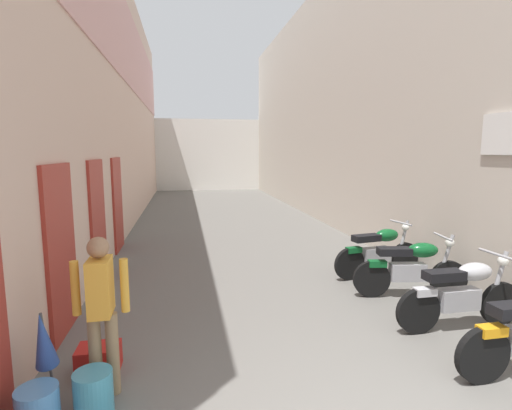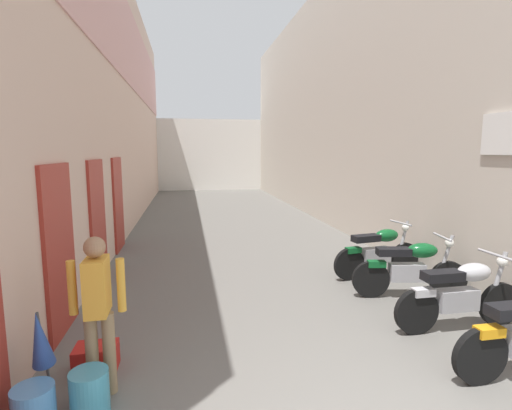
{
  "view_description": "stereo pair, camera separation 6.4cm",
  "coord_description": "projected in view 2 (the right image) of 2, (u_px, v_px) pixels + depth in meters",
  "views": [
    {
      "loc": [
        -1.46,
        -1.81,
        2.36
      ],
      "look_at": [
        0.07,
        6.46,
        1.18
      ],
      "focal_mm": 27.3,
      "sensor_mm": 36.0,
      "label": 1
    },
    {
      "loc": [
        -1.4,
        -1.82,
        2.36
      ],
      "look_at": [
        0.07,
        6.46,
        1.18
      ],
      "focal_mm": 27.3,
      "sensor_mm": 36.0,
      "label": 2
    }
  ],
  "objects": [
    {
      "name": "building_right",
      "position": [
        327.0,
        104.0,
        12.9
      ],
      "size": [
        0.45,
        21.61,
        7.77
      ],
      "color": "beige",
      "rests_on": "ground"
    },
    {
      "name": "umbrella_leaning",
      "position": [
        40.0,
        339.0,
        3.5
      ],
      "size": [
        0.2,
        0.35,
        0.97
      ],
      "color": "#4C4C4C",
      "rests_on": "ground"
    },
    {
      "name": "water_jug_beside_first",
      "position": [
        90.0,
        393.0,
        3.47
      ],
      "size": [
        0.34,
        0.34,
        0.42
      ],
      "primitive_type": "cylinder",
      "color": "#4299B7",
      "rests_on": "ground"
    },
    {
      "name": "building_far_end",
      "position": [
        209.0,
        155.0,
        24.09
      ],
      "size": [
        9.11,
        2.0,
        4.2
      ],
      "primitive_type": "cube",
      "color": "silver",
      "rests_on": "ground"
    },
    {
      "name": "plastic_crate",
      "position": [
        96.0,
        358.0,
        4.2
      ],
      "size": [
        0.44,
        0.32,
        0.28
      ],
      "primitive_type": "cube",
      "color": "red",
      "rests_on": "ground"
    },
    {
      "name": "motorcycle_third",
      "position": [
        411.0,
        267.0,
        6.25
      ],
      "size": [
        1.84,
        0.58,
        1.04
      ],
      "color": "black",
      "rests_on": "ground"
    },
    {
      "name": "motorcycle_fourth",
      "position": [
        379.0,
        251.0,
        7.29
      ],
      "size": [
        1.84,
        0.58,
        1.04
      ],
      "color": "black",
      "rests_on": "ground"
    },
    {
      "name": "ground_plane",
      "position": [
        239.0,
        235.0,
        10.93
      ],
      "size": [
        37.61,
        37.61,
        0.0
      ],
      "primitive_type": "plane",
      "color": "#66635E"
    },
    {
      "name": "motorcycle_second",
      "position": [
        461.0,
        293.0,
        5.11
      ],
      "size": [
        1.85,
        0.58,
        1.04
      ],
      "color": "black",
      "rests_on": "ground"
    },
    {
      "name": "pedestrian_by_doorway",
      "position": [
        98.0,
        304.0,
        3.7
      ],
      "size": [
        0.52,
        0.34,
        1.57
      ],
      "color": "#8C7251",
      "rests_on": "ground"
    },
    {
      "name": "building_left",
      "position": [
        123.0,
        99.0,
        11.72
      ],
      "size": [
        0.45,
        21.61,
        7.72
      ],
      "color": "beige",
      "rests_on": "ground"
    }
  ]
}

